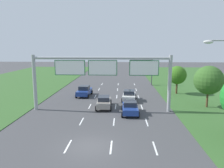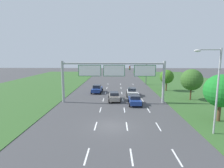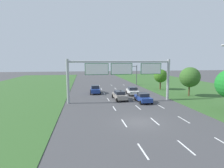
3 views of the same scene
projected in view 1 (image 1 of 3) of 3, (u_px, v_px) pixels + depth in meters
ground_plane at (89, 147)px, 17.58m from camera, size 200.00×200.00×0.00m
lane_dashes_inner_left at (82, 121)px, 23.57m from camera, size 0.14×50.40×0.01m
lane_dashes_inner_right at (114, 122)px, 23.41m from camera, size 0.14×50.40×0.01m
lane_dashes_slip at (147, 122)px, 23.24m from camera, size 0.14×50.40×0.01m
car_near_red at (130, 108)px, 26.13m from camera, size 2.06×4.00×1.53m
car_lead_silver at (129, 95)px, 32.61m from camera, size 2.31×4.11×1.55m
car_mid_lane at (104, 102)px, 28.88m from camera, size 2.19×4.55×1.49m
car_far_ahead at (84, 91)px, 35.64m from camera, size 2.31×4.33×1.70m
sign_gantry at (102, 71)px, 26.77m from camera, size 17.24×0.44×7.00m
traffic_light_mast at (142, 67)px, 45.36m from camera, size 4.76×0.49×5.60m
roadside_tree_mid at (209, 80)px, 28.36m from camera, size 3.76×3.76×5.56m
roadside_tree_far at (177, 75)px, 36.77m from camera, size 3.08×3.08×4.79m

